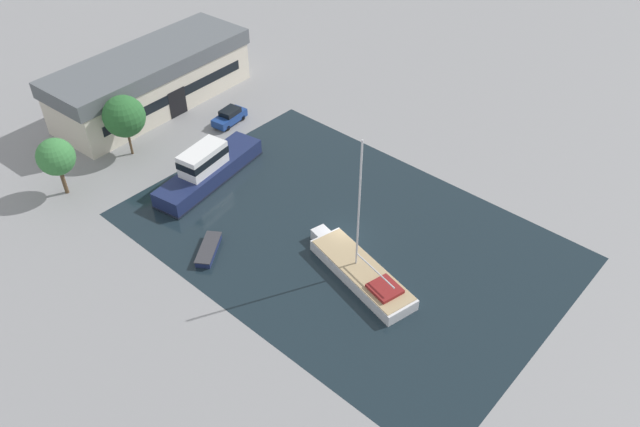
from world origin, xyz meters
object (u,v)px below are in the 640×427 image
at_px(motor_cruiser, 208,169).
at_px(parked_car, 230,116).
at_px(sailboat_moored, 361,272).
at_px(warehouse_building, 152,79).
at_px(quay_tree_by_water, 56,157).
at_px(small_dinghy, 209,250).
at_px(quay_tree_near_building, 124,116).

bearing_deg(motor_cruiser, parked_car, -62.29).
bearing_deg(sailboat_moored, warehouse_building, 93.58).
xyz_separation_m(quay_tree_by_water, small_dinghy, (3.63, -16.83, -3.83)).
xyz_separation_m(motor_cruiser, small_dinghy, (-6.88, -8.05, -1.09)).
relative_size(quay_tree_by_water, sailboat_moored, 0.45).
xyz_separation_m(warehouse_building, small_dinghy, (-12.64, -24.39, -2.88)).
bearing_deg(quay_tree_by_water, motor_cruiser, -39.89).
height_order(quay_tree_by_water, motor_cruiser, quay_tree_by_water).
relative_size(sailboat_moored, small_dinghy, 3.15).
bearing_deg(parked_car, small_dinghy, 124.97).
relative_size(quay_tree_near_building, sailboat_moored, 0.51).
bearing_deg(motor_cruiser, warehouse_building, -28.80).
bearing_deg(warehouse_building, quay_tree_by_water, -158.28).
relative_size(warehouse_building, small_dinghy, 5.89).
relative_size(warehouse_building, motor_cruiser, 1.84).
height_order(quay_tree_near_building, small_dinghy, quay_tree_near_building).
height_order(quay_tree_near_building, quay_tree_by_water, quay_tree_near_building).
bearing_deg(warehouse_building, quay_tree_near_building, -143.65).
distance_m(parked_car, small_dinghy, 21.37).
xyz_separation_m(parked_car, small_dinghy, (-15.58, -14.63, -0.52)).
bearing_deg(small_dinghy, sailboat_moored, -5.45).
distance_m(quay_tree_near_building, sailboat_moored, 29.73).
distance_m(quay_tree_by_water, sailboat_moored, 30.45).
relative_size(warehouse_building, sailboat_moored, 1.87).
bearing_deg(quay_tree_by_water, warehouse_building, 24.92).
height_order(parked_car, sailboat_moored, sailboat_moored).
xyz_separation_m(quay_tree_near_building, quay_tree_by_water, (-8.20, -0.89, -0.36)).
relative_size(quay_tree_near_building, motor_cruiser, 0.50).
bearing_deg(motor_cruiser, quay_tree_near_building, 4.03).
distance_m(warehouse_building, quay_tree_by_water, 17.96).
xyz_separation_m(warehouse_building, parked_car, (2.94, -9.76, -2.36)).
bearing_deg(small_dinghy, parked_car, 98.90).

